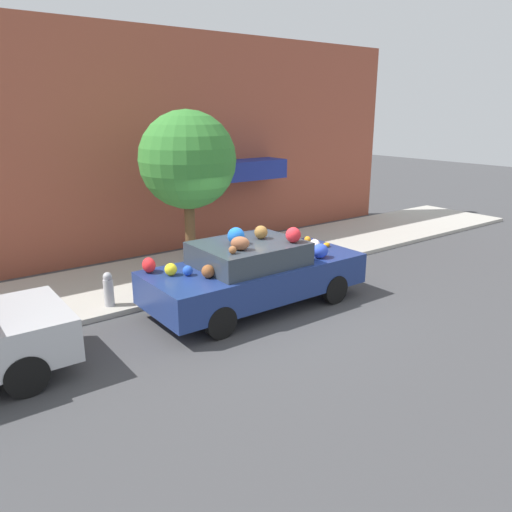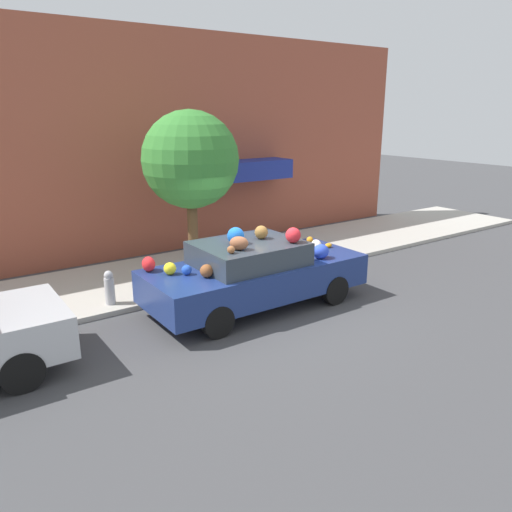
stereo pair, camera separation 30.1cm
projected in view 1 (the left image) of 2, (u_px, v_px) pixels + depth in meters
name	position (u px, v px, depth m)	size (l,w,h in m)	color
ground_plane	(255.00, 305.00, 10.28)	(60.00, 60.00, 0.00)	#424244
sidewalk_curb	(190.00, 270.00, 12.34)	(24.00, 3.20, 0.11)	#B2ADA3
building_facade	(149.00, 146.00, 13.31)	(18.00, 1.20, 5.94)	#9E4C38
street_tree	(188.00, 161.00, 11.21)	(2.21, 2.21, 3.78)	brown
fire_hydrant	(109.00, 289.00, 9.88)	(0.20, 0.20, 0.70)	#B2B2B7
art_car	(254.00, 272.00, 10.02)	(4.52, 1.88, 1.70)	navy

